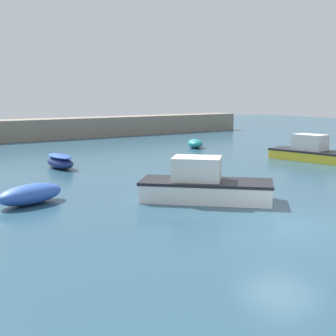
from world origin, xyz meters
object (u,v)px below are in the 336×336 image
object	(u,v)px
rowboat_with_red_cover	(60,161)
fishing_dinghy_green	(195,143)
motorboat_with_cabin	(314,152)
rowboat_white_midwater	(30,194)
motorboat_grey_hull	(204,185)

from	to	relation	value
rowboat_with_red_cover	fishing_dinghy_green	bearing A→B (deg)	-74.46
motorboat_with_cabin	rowboat_white_midwater	size ratio (longest dim) A/B	1.98
fishing_dinghy_green	rowboat_white_midwater	bearing A→B (deg)	-25.13
fishing_dinghy_green	rowboat_white_midwater	size ratio (longest dim) A/B	0.80
motorboat_with_cabin	rowboat_white_midwater	distance (m)	19.39
motorboat_with_cabin	motorboat_grey_hull	xyz separation A→B (m)	(-13.20, -4.90, 0.07)
fishing_dinghy_green	motorboat_grey_hull	bearing A→B (deg)	-5.84
motorboat_grey_hull	fishing_dinghy_green	xyz separation A→B (m)	(11.32, 15.22, -0.29)
motorboat_with_cabin	fishing_dinghy_green	size ratio (longest dim) A/B	2.47
rowboat_with_red_cover	fishing_dinghy_green	xyz separation A→B (m)	(13.05, 3.82, -0.06)
fishing_dinghy_green	rowboat_white_midwater	distance (m)	21.06
rowboat_white_midwater	fishing_dinghy_green	bearing A→B (deg)	-163.84
motorboat_with_cabin	motorboat_grey_hull	bearing A→B (deg)	-79.89
fishing_dinghy_green	motorboat_with_cabin	bearing A→B (deg)	41.14
rowboat_white_midwater	rowboat_with_red_cover	bearing A→B (deg)	-136.80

